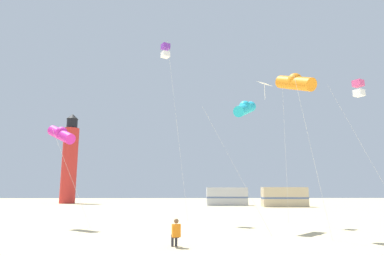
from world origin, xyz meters
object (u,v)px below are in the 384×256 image
at_px(kite_tube_magenta, 61,134).
at_px(kite_box_rainbow, 359,88).
at_px(kite_box_violet, 166,51).
at_px(kite_diamond_white, 266,89).
at_px(kite_tube_orange, 295,82).
at_px(rv_van_tan, 284,197).
at_px(rv_van_silver, 227,197).
at_px(lighthouse_distant, 70,161).
at_px(kite_tube_cyan, 245,108).
at_px(kite_flyer_standing, 176,232).

xyz_separation_m(kite_tube_magenta, kite_box_rainbow, (20.32, -0.06, 3.34)).
xyz_separation_m(kite_box_violet, kite_diamond_white, (7.55, -2.48, -3.96)).
xyz_separation_m(kite_tube_orange, rv_van_tan, (9.09, 32.77, -6.51)).
height_order(kite_box_violet, rv_van_tan, kite_box_violet).
height_order(kite_box_rainbow, rv_van_silver, kite_box_rainbow).
bearing_deg(lighthouse_distant, kite_box_violet, -62.65).
xyz_separation_m(kite_box_violet, kite_tube_orange, (7.30, -9.38, -5.71)).
relative_size(kite_tube_cyan, lighthouse_distant, 0.49).
xyz_separation_m(kite_box_rainbow, lighthouse_distant, (-33.25, 41.70, -1.49)).
bearing_deg(rv_van_silver, kite_box_violet, -105.53).
bearing_deg(rv_van_silver, kite_tube_orange, -90.54).
xyz_separation_m(kite_tube_cyan, lighthouse_distant, (-24.95, 43.09, 0.35)).
height_order(kite_diamond_white, lighthouse_distant, lighthouse_distant).
xyz_separation_m(kite_diamond_white, lighthouse_distant, (-27.10, 40.27, -1.80)).
height_order(kite_box_violet, lighthouse_distant, lighthouse_distant).
bearing_deg(kite_box_rainbow, kite_tube_orange, -139.55).
bearing_deg(kite_tube_orange, rv_van_tan, 74.49).
height_order(kite_tube_magenta, rv_van_silver, kite_tube_magenta).
relative_size(kite_flyer_standing, kite_tube_cyan, 0.14).
distance_m(kite_box_violet, rv_van_silver, 31.94).
bearing_deg(kite_box_violet, kite_tube_cyan, -44.49).
relative_size(kite_tube_orange, kite_tube_magenta, 1.29).
bearing_deg(kite_box_rainbow, kite_flyer_standing, -148.48).
relative_size(kite_tube_orange, kite_diamond_white, 0.84).
distance_m(kite_tube_orange, lighthouse_distant, 54.27).
height_order(kite_tube_magenta, kite_box_rainbow, kite_box_rainbow).
distance_m(kite_tube_magenta, kite_diamond_white, 14.70).
distance_m(kite_box_violet, kite_diamond_white, 8.88).
distance_m(kite_flyer_standing, kite_box_violet, 17.47).
distance_m(kite_diamond_white, rv_van_silver, 31.81).
bearing_deg(kite_tube_cyan, kite_box_violet, 135.51).
xyz_separation_m(kite_diamond_white, kite_box_rainbow, (6.16, -1.43, -0.31)).
bearing_deg(kite_flyer_standing, kite_box_rainbow, -162.23).
bearing_deg(lighthouse_distant, kite_tube_cyan, -59.93).
xyz_separation_m(kite_tube_orange, kite_box_rainbow, (6.41, 5.46, 1.43)).
bearing_deg(rv_van_tan, lighthouse_distant, 161.06).
bearing_deg(kite_tube_orange, kite_flyer_standing, -159.95).
relative_size(kite_flyer_standing, kite_tube_magenta, 0.17).
distance_m(kite_tube_cyan, rv_van_tan, 31.33).
xyz_separation_m(kite_tube_magenta, kite_diamond_white, (14.17, 1.37, 3.65)).
height_order(kite_flyer_standing, kite_tube_orange, kite_tube_orange).
distance_m(kite_tube_orange, kite_tube_magenta, 15.10).
bearing_deg(kite_tube_cyan, kite_flyer_standing, -124.05).
xyz_separation_m(kite_box_violet, kite_tube_cyan, (5.40, -5.31, -6.12)).
bearing_deg(lighthouse_distant, kite_flyer_standing, -67.30).
xyz_separation_m(kite_box_rainbow, rv_van_silver, (-5.07, 32.13, -7.94)).
bearing_deg(rv_van_silver, rv_van_tan, -30.40).
xyz_separation_m(kite_tube_cyan, kite_box_rainbow, (8.30, 1.39, 1.85)).
distance_m(kite_flyer_standing, kite_diamond_white, 14.37).
relative_size(kite_flyer_standing, rv_van_silver, 0.18).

